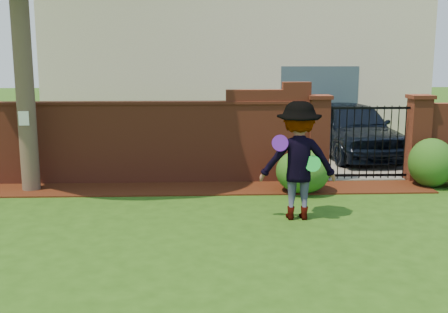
{
  "coord_description": "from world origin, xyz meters",
  "views": [
    {
      "loc": [
        -0.1,
        -7.34,
        2.69
      ],
      "look_at": [
        0.25,
        1.4,
        1.05
      ],
      "focal_mm": 42.85,
      "sensor_mm": 36.0,
      "label": 1
    }
  ],
  "objects_px": {
    "man": "(298,161)",
    "frisbee_purple": "(280,143)",
    "car": "(355,130)",
    "frisbee_green": "(313,164)"
  },
  "relations": [
    {
      "from": "man",
      "to": "frisbee_purple",
      "type": "height_order",
      "value": "man"
    },
    {
      "from": "car",
      "to": "man",
      "type": "relative_size",
      "value": 2.25
    },
    {
      "from": "man",
      "to": "frisbee_green",
      "type": "bearing_deg",
      "value": 141.06
    },
    {
      "from": "car",
      "to": "frisbee_green",
      "type": "xyz_separation_m",
      "value": [
        -2.3,
        -5.63,
        0.22
      ]
    },
    {
      "from": "frisbee_purple",
      "to": "car",
      "type": "bearing_deg",
      "value": 63.21
    },
    {
      "from": "frisbee_purple",
      "to": "frisbee_green",
      "type": "distance_m",
      "value": 0.64
    },
    {
      "from": "frisbee_green",
      "to": "frisbee_purple",
      "type": "bearing_deg",
      "value": 178.35
    },
    {
      "from": "car",
      "to": "man",
      "type": "xyz_separation_m",
      "value": [
        -2.5,
        -5.44,
        0.23
      ]
    },
    {
      "from": "car",
      "to": "frisbee_purple",
      "type": "xyz_separation_m",
      "value": [
        -2.84,
        -5.61,
        0.56
      ]
    },
    {
      "from": "car",
      "to": "frisbee_purple",
      "type": "distance_m",
      "value": 6.31
    }
  ]
}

